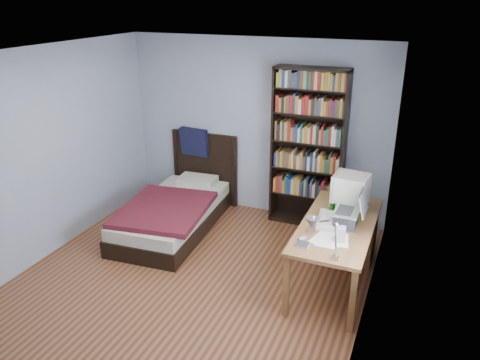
% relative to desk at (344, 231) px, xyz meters
% --- Properties ---
extents(room, '(4.20, 4.24, 2.50)m').
position_rel_desk_xyz_m(room, '(-1.48, -1.09, 0.83)').
color(room, '#5B2E1A').
rests_on(room, ground).
extents(desk, '(0.75, 1.65, 0.73)m').
position_rel_desk_xyz_m(desk, '(0.00, 0.00, 0.00)').
color(desk, brown).
rests_on(desk, floor).
extents(crt_monitor, '(0.40, 0.37, 0.43)m').
position_rel_desk_xyz_m(crt_monitor, '(0.04, -0.05, 0.55)').
color(crt_monitor, beige).
rests_on(crt_monitor, desk).
extents(laptop, '(0.33, 0.34, 0.41)m').
position_rel_desk_xyz_m(laptop, '(0.10, -0.46, 0.43)').
color(laptop, '#2D2D30').
rests_on(laptop, desk).
extents(desk_lamp, '(0.23, 0.52, 0.61)m').
position_rel_desk_xyz_m(desk_lamp, '(0.00, -1.55, 0.80)').
color(desk_lamp, '#99999E').
rests_on(desk_lamp, desk).
extents(keyboard, '(0.25, 0.51, 0.05)m').
position_rel_desk_xyz_m(keyboard, '(-0.12, -0.46, 0.33)').
color(keyboard, '#B9AF9A').
rests_on(keyboard, desk).
extents(speaker, '(0.09, 0.09, 0.16)m').
position_rel_desk_xyz_m(speaker, '(0.10, -0.84, 0.39)').
color(speaker, '#98989B').
rests_on(speaker, desk).
extents(soda_can, '(0.07, 0.07, 0.12)m').
position_rel_desk_xyz_m(soda_can, '(-0.12, -0.21, 0.37)').
color(soda_can, '#093206').
rests_on(soda_can, desk).
extents(mouse, '(0.06, 0.10, 0.04)m').
position_rel_desk_xyz_m(mouse, '(-0.00, -0.15, 0.33)').
color(mouse, silver).
rests_on(mouse, desk).
extents(phone_silver, '(0.07, 0.11, 0.02)m').
position_rel_desk_xyz_m(phone_silver, '(-0.23, -0.74, 0.32)').
color(phone_silver, '#B5B5B9').
rests_on(phone_silver, desk).
extents(phone_grey, '(0.07, 0.09, 0.02)m').
position_rel_desk_xyz_m(phone_grey, '(-0.26, -0.94, 0.32)').
color(phone_grey, '#98989B').
rests_on(phone_grey, desk).
extents(external_drive, '(0.12, 0.12, 0.02)m').
position_rel_desk_xyz_m(external_drive, '(-0.22, -1.06, 0.32)').
color(external_drive, '#98989B').
rests_on(external_drive, desk).
extents(bookshelf, '(0.98, 0.30, 2.17)m').
position_rel_desk_xyz_m(bookshelf, '(-0.69, 0.85, 0.67)').
color(bookshelf, black).
rests_on(bookshelf, floor).
extents(bed, '(1.23, 2.11, 1.16)m').
position_rel_desk_xyz_m(bed, '(-2.31, 0.05, -0.16)').
color(bed, black).
rests_on(bed, floor).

